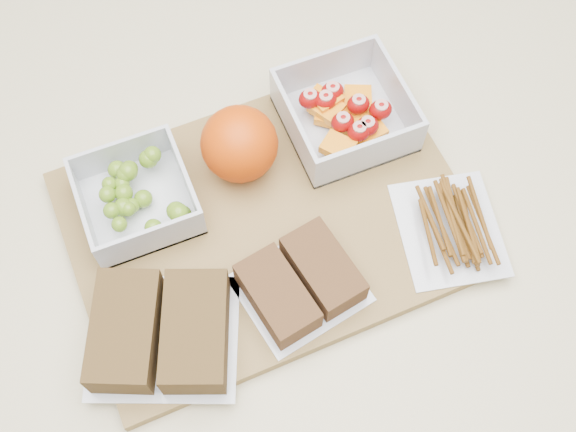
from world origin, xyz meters
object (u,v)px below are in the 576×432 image
orange (239,144)px  sandwich_bag_center (300,283)px  pretzel_bag (452,224)px  fruit_container (345,114)px  cutting_board (269,222)px  grape_container (137,196)px  sandwich_bag_left (161,331)px

orange → sandwich_bag_center: size_ratio=0.62×
pretzel_bag → fruit_container: bearing=106.7°
fruit_container → orange: bearing=-178.0°
sandwich_bag_center → cutting_board: bearing=90.4°
cutting_board → grape_container: 0.14m
fruit_container → sandwich_bag_center: size_ratio=0.97×
sandwich_bag_center → pretzel_bag: sandwich_bag_center is taller
orange → pretzel_bag: orange is taller
grape_container → orange: (0.12, 0.01, 0.02)m
sandwich_bag_left → sandwich_bag_center: bearing=-1.2°
fruit_container → sandwich_bag_center: bearing=-126.6°
fruit_container → pretzel_bag: 0.17m
fruit_container → sandwich_bag_left: 0.31m
cutting_board → fruit_container: (0.12, 0.08, 0.03)m
sandwich_bag_center → orange: bearing=91.3°
orange → sandwich_bag_left: orange is taller
sandwich_bag_center → fruit_container: bearing=53.4°
cutting_board → orange: bearing=91.3°
fruit_container → pretzel_bag: (0.05, -0.16, -0.01)m
sandwich_bag_left → sandwich_bag_center: 0.15m
grape_container → sandwich_bag_left: grape_container is taller
fruit_container → grape_container: bearing=-177.4°
grape_container → sandwich_bag_center: bearing=-51.5°
sandwich_bag_center → sandwich_bag_left: bearing=178.8°
sandwich_bag_left → pretzel_bag: 0.32m
cutting_board → orange: (-0.00, 0.07, 0.05)m
sandwich_bag_left → sandwich_bag_center: sandwich_bag_left is taller
fruit_container → orange: (-0.13, -0.00, 0.02)m
cutting_board → grape_container: bearing=149.9°
grape_container → sandwich_bag_left: 0.15m
grape_container → fruit_container: fruit_container is taller
fruit_container → pretzel_bag: bearing=-73.3°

